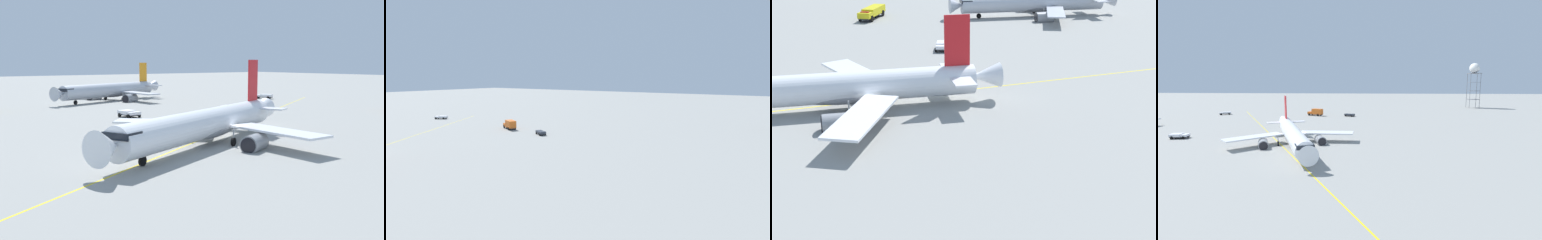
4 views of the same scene
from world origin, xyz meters
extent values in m
cube|color=#232326|center=(-53.02, 8.18, 0.42)|extent=(3.53, 4.68, 0.20)
cube|color=#2D333D|center=(-52.27, 9.55, 0.87)|extent=(2.27, 2.07, 0.70)
cube|color=black|center=(-52.00, 10.05, 0.97)|extent=(1.40, 0.82, 0.39)
cube|color=#2D333D|center=(-53.39, 7.50, 0.82)|extent=(3.03, 3.46, 0.60)
cylinder|color=black|center=(-53.08, 10.00, 0.32)|extent=(0.55, 0.70, 0.64)
cylinder|color=black|center=(-51.46, 9.11, 0.32)|extent=(0.55, 0.70, 0.64)
cylinder|color=black|center=(-54.52, 7.37, 0.32)|extent=(0.55, 0.70, 0.64)
cylinder|color=black|center=(-52.90, 6.48, 0.32)|extent=(0.55, 0.70, 0.64)
cube|color=#232326|center=(-54.74, -7.40, 0.60)|extent=(4.80, 7.22, 0.20)
cube|color=orange|center=(-55.77, -9.63, 1.20)|extent=(3.07, 2.92, 1.00)
cube|color=black|center=(-56.17, -10.49, 1.35)|extent=(1.87, 0.92, 0.56)
cube|color=orange|center=(-54.26, -6.36, 1.90)|extent=(4.16, 5.28, 2.40)
cylinder|color=black|center=(-54.68, -10.13, 0.50)|extent=(0.67, 1.03, 1.00)
cylinder|color=black|center=(-56.87, -9.12, 0.50)|extent=(0.67, 1.03, 1.00)
cylinder|color=black|center=(-52.71, -5.87, 0.50)|extent=(0.67, 1.03, 1.00)
cylinder|color=black|center=(-54.90, -4.86, 0.50)|extent=(0.67, 1.03, 1.00)
cube|color=#232326|center=(-55.24, -49.61, 0.50)|extent=(4.02, 5.23, 0.20)
cube|color=white|center=(-54.36, -51.14, 0.88)|extent=(2.53, 2.33, 0.55)
cube|color=black|center=(-54.04, -51.70, 0.96)|extent=(1.53, 0.93, 0.31)
cube|color=white|center=(-55.66, -48.87, 0.95)|extent=(3.43, 3.90, 0.70)
cylinder|color=black|center=(-53.47, -50.63, 0.40)|extent=(0.64, 0.83, 0.80)
cylinder|color=black|center=(-55.25, -51.65, 0.40)|extent=(0.64, 0.83, 0.80)
cylinder|color=black|center=(-55.15, -47.71, 0.40)|extent=(0.64, 0.83, 0.80)
cylinder|color=black|center=(-56.93, -48.73, 0.40)|extent=(0.64, 0.83, 0.80)
camera|label=1|loc=(40.17, 45.11, 10.83)|focal=42.56mm
camera|label=2|loc=(13.46, 65.21, 18.05)|focal=26.39mm
camera|label=3|loc=(-21.76, 58.23, 22.75)|focal=51.03mm
camera|label=4|loc=(66.26, 17.39, 14.86)|focal=25.76mm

